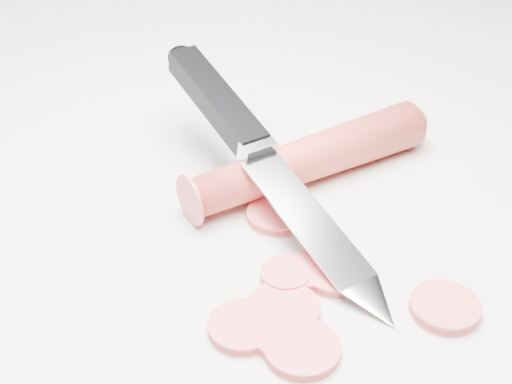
% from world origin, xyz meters
% --- Properties ---
extents(ground, '(2.40, 2.40, 0.00)m').
position_xyz_m(ground, '(0.00, 0.00, 0.00)').
color(ground, silver).
rests_on(ground, ground).
extents(carrot, '(0.14, 0.16, 0.03)m').
position_xyz_m(carrot, '(-0.03, 0.04, 0.02)').
color(carrot, red).
rests_on(carrot, ground).
extents(carrot_slice_0, '(0.04, 0.04, 0.01)m').
position_xyz_m(carrot_slice_0, '(-0.00, -0.08, 0.00)').
color(carrot_slice_0, '#ED5359').
rests_on(carrot_slice_0, ground).
extents(carrot_slice_1, '(0.03, 0.03, 0.01)m').
position_xyz_m(carrot_slice_1, '(0.02, -0.05, 0.00)').
color(carrot_slice_1, '#ED5359').
rests_on(carrot_slice_1, ground).
extents(carrot_slice_2, '(0.04, 0.04, 0.01)m').
position_xyz_m(carrot_slice_2, '(-0.03, -0.01, 0.00)').
color(carrot_slice_2, '#ED5359').
rests_on(carrot_slice_2, ground).
extents(carrot_slice_3, '(0.04, 0.04, 0.01)m').
position_xyz_m(carrot_slice_3, '(0.00, -0.10, 0.00)').
color(carrot_slice_3, '#ED5359').
rests_on(carrot_slice_3, ground).
extents(carrot_slice_4, '(0.04, 0.04, 0.01)m').
position_xyz_m(carrot_slice_4, '(0.08, -0.05, 0.00)').
color(carrot_slice_4, '#ED5359').
rests_on(carrot_slice_4, ground).
extents(carrot_slice_5, '(0.03, 0.03, 0.01)m').
position_xyz_m(carrot_slice_5, '(0.00, -0.05, 0.00)').
color(carrot_slice_5, '#ED5359').
rests_on(carrot_slice_5, ground).
extents(carrot_slice_6, '(0.03, 0.03, 0.01)m').
position_xyz_m(carrot_slice_6, '(-0.01, -0.06, 0.00)').
color(carrot_slice_6, '#ED5359').
rests_on(carrot_slice_6, ground).
extents(carrot_slice_7, '(0.04, 0.04, 0.01)m').
position_xyz_m(carrot_slice_7, '(-0.02, -0.10, 0.00)').
color(carrot_slice_7, '#ED5359').
rests_on(carrot_slice_7, ground).
extents(carrot_slice_8, '(0.04, 0.04, 0.01)m').
position_xyz_m(carrot_slice_8, '(0.02, -0.11, 0.00)').
color(carrot_slice_8, '#ED5359').
rests_on(carrot_slice_8, ground).
extents(kitchen_knife, '(0.22, 0.18, 0.07)m').
position_xyz_m(kitchen_knife, '(-0.04, 0.01, 0.03)').
color(kitchen_knife, silver).
rests_on(kitchen_knife, ground).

